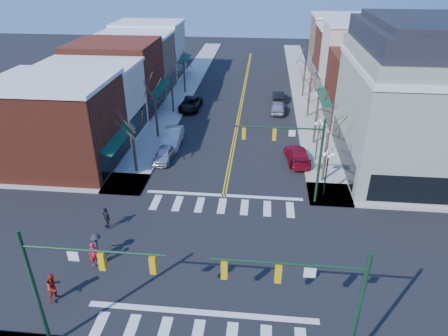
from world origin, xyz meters
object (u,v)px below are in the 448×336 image
(lamppost_midblock, at_px, (318,133))
(pedestrian_red_b, at_px, (54,287))
(victorian_corner, at_px, (421,99))
(car_right_far, at_px, (278,96))
(pedestrian_dark_b, at_px, (97,246))
(car_right_near, at_px, (297,155))
(car_left_mid, at_px, (172,137))
(car_left_near, at_px, (164,154))
(car_left_far, at_px, (191,104))
(pedestrian_dark_a, at_px, (106,217))
(car_right_mid, at_px, (278,107))
(lamppost_corner, at_px, (327,165))
(pedestrian_red_a, at_px, (94,255))

(lamppost_midblock, xyz_separation_m, pedestrian_red_b, (-16.66, -19.57, -1.91))
(victorian_corner, height_order, car_right_far, victorian_corner)
(victorian_corner, bearing_deg, pedestrian_red_b, -142.62)
(pedestrian_dark_b, bearing_deg, victorian_corner, -94.54)
(victorian_corner, xyz_separation_m, car_right_near, (-10.10, 0.11, -5.94))
(car_left_mid, xyz_separation_m, pedestrian_red_b, (-2.06, -21.90, 0.22))
(car_right_near, distance_m, pedestrian_red_b, 24.26)
(car_left_near, height_order, car_left_far, car_left_far)
(lamppost_midblock, bearing_deg, pedestrian_dark_a, -142.26)
(car_right_mid, height_order, pedestrian_red_b, pedestrian_red_b)
(victorian_corner, xyz_separation_m, lamppost_midblock, (-8.30, 0.50, -3.70))
(car_left_far, xyz_separation_m, pedestrian_red_b, (-2.06, -32.94, 0.32))
(car_left_mid, relative_size, pedestrian_dark_b, 2.83)
(car_right_mid, bearing_deg, pedestrian_dark_a, 66.33)
(victorian_corner, xyz_separation_m, pedestrian_red_b, (-24.96, -19.07, -5.60))
(lamppost_corner, relative_size, lamppost_midblock, 1.00)
(car_right_near, height_order, car_right_mid, car_right_mid)
(car_right_near, bearing_deg, lamppost_corner, 100.12)
(car_right_mid, bearing_deg, pedestrian_red_b, 70.75)
(victorian_corner, bearing_deg, car_right_near, 179.36)
(pedestrian_red_b, bearing_deg, pedestrian_dark_b, 9.48)
(pedestrian_dark_a, bearing_deg, car_right_far, 105.10)
(car_right_near, bearing_deg, pedestrian_red_a, 43.46)
(pedestrian_red_a, xyz_separation_m, pedestrian_red_b, (-1.16, -2.99, 0.07))
(car_left_near, bearing_deg, lamppost_corner, -17.44)
(victorian_corner, height_order, pedestrian_dark_a, victorian_corner)
(lamppost_midblock, relative_size, car_right_mid, 1.00)
(pedestrian_dark_a, bearing_deg, car_left_far, 124.58)
(pedestrian_red_b, distance_m, pedestrian_dark_a, 7.04)
(lamppost_midblock, distance_m, pedestrian_dark_a, 20.60)
(lamppost_midblock, relative_size, pedestrian_dark_b, 2.42)
(lamppost_corner, bearing_deg, lamppost_midblock, 90.00)
(victorian_corner, distance_m, car_left_mid, 23.80)
(car_left_near, relative_size, pedestrian_red_b, 2.17)
(car_right_mid, distance_m, car_right_far, 4.70)
(car_left_far, bearing_deg, car_right_mid, 1.34)
(lamppost_corner, relative_size, car_left_mid, 0.86)
(car_left_far, distance_m, car_right_near, 18.80)
(car_left_far, height_order, pedestrian_dark_b, pedestrian_dark_b)
(car_right_far, height_order, pedestrian_dark_a, pedestrian_dark_a)
(lamppost_corner, bearing_deg, car_left_far, 126.30)
(car_right_mid, bearing_deg, lamppost_corner, 102.53)
(car_right_near, relative_size, pedestrian_red_a, 2.96)
(car_left_far, distance_m, car_right_mid, 11.20)
(car_right_far, bearing_deg, car_left_mid, 52.98)
(car_right_mid, height_order, pedestrian_red_a, pedestrian_red_a)
(lamppost_midblock, distance_m, car_right_near, 2.90)
(car_left_far, xyz_separation_m, pedestrian_dark_a, (-1.61, -25.92, 0.23))
(victorian_corner, xyz_separation_m, pedestrian_dark_a, (-24.51, -12.05, -5.69))
(car_left_near, distance_m, pedestrian_red_a, 15.24)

